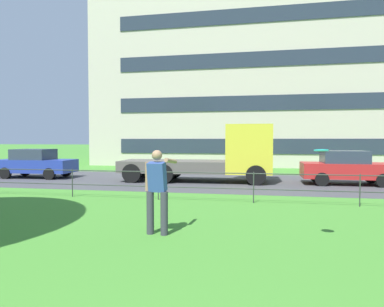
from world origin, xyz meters
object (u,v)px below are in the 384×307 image
at_px(car_red_right, 347,167).
at_px(apartment_building_background, 303,71).
at_px(person_thrower, 157,189).
at_px(frisbee, 321,150).
at_px(car_blue_far_right, 36,163).
at_px(flatbed_truck_far_left, 218,157).

bearing_deg(car_red_right, apartment_building_background, 90.51).
height_order(person_thrower, car_red_right, person_thrower).
relative_size(person_thrower, frisbee, 6.53).
xyz_separation_m(car_blue_far_right, flatbed_truck_far_left, (9.84, 0.08, 0.44)).
bearing_deg(car_red_right, flatbed_truck_far_left, -179.57).
distance_m(frisbee, car_red_right, 10.14).
bearing_deg(car_blue_far_right, person_thrower, -44.42).
xyz_separation_m(person_thrower, flatbed_truck_far_left, (0.21, 9.51, 0.24)).
relative_size(person_thrower, car_blue_far_right, 0.45).
relative_size(flatbed_truck_far_left, apartment_building_background, 0.21).
bearing_deg(person_thrower, car_red_right, 57.49).
height_order(frisbee, car_red_right, frisbee).
bearing_deg(car_red_right, car_blue_far_right, -179.56).
bearing_deg(apartment_building_background, car_red_right, -89.49).
xyz_separation_m(person_thrower, apartment_building_background, (5.95, 24.42, 7.09)).
bearing_deg(flatbed_truck_far_left, apartment_building_background, 68.94).
bearing_deg(frisbee, car_red_right, 73.90).
distance_m(person_thrower, car_red_right, 11.33).
height_order(car_red_right, apartment_building_background, apartment_building_background).
distance_m(car_red_right, apartment_building_background, 16.56).
relative_size(car_red_right, apartment_building_background, 0.12).
bearing_deg(car_blue_far_right, apartment_building_background, 43.89).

